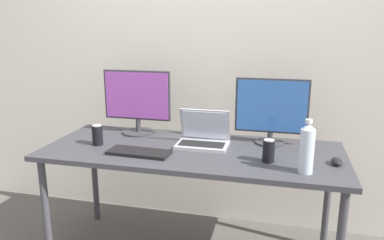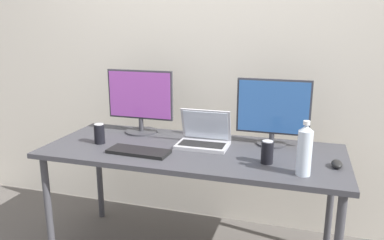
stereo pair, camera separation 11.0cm
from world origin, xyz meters
TOP-DOWN VIEW (x-y plane):
  - wall_back at (0.00, 0.59)m, footprint 7.00×0.08m
  - work_desk at (0.00, 0.00)m, footprint 1.79×0.72m
  - monitor_left at (-0.44, 0.24)m, footprint 0.47×0.22m
  - monitor_center at (0.45, 0.22)m, footprint 0.45×0.18m
  - laptop_silver at (0.05, 0.09)m, footprint 0.31×0.22m
  - keyboard_main at (-0.28, -0.16)m, footprint 0.37×0.16m
  - mouse_by_keyboard at (0.82, -0.07)m, footprint 0.06×0.10m
  - water_bottle at (0.65, -0.22)m, footprint 0.07×0.07m
  - soda_can_near_keyboard at (0.46, -0.11)m, footprint 0.07×0.07m
  - soda_can_by_laptop at (-0.59, -0.06)m, footprint 0.07×0.07m

SIDE VIEW (x-z plane):
  - work_desk at x=0.00m, z-range 0.31..1.05m
  - keyboard_main at x=-0.28m, z-range 0.74..0.76m
  - mouse_by_keyboard at x=0.82m, z-range 0.74..0.78m
  - laptop_silver at x=0.05m, z-range 0.68..0.90m
  - soda_can_near_keyboard at x=0.46m, z-range 0.74..0.87m
  - soda_can_by_laptop at x=-0.59m, z-range 0.74..0.87m
  - water_bottle at x=0.65m, z-range 0.73..1.01m
  - monitor_center at x=0.45m, z-range 0.75..1.16m
  - monitor_left at x=-0.44m, z-range 0.75..1.19m
  - wall_back at x=0.00m, z-range 0.00..2.60m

